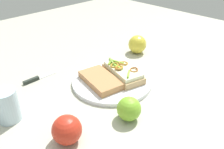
{
  "coord_description": "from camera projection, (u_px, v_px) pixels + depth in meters",
  "views": [
    {
      "loc": [
        0.49,
        0.49,
        0.45
      ],
      "look_at": [
        0.0,
        0.0,
        0.03
      ],
      "focal_mm": 36.99,
      "sensor_mm": 36.0,
      "label": 1
    }
  ],
  "objects": [
    {
      "name": "bread_slice_side",
      "position": [
        101.0,
        80.0,
        0.79
      ],
      "size": [
        0.12,
        0.18,
        0.02
      ],
      "primitive_type": "cube",
      "rotation": [
        0.0,
        0.0,
        1.37
      ],
      "color": "tan",
      "rests_on": "plate"
    },
    {
      "name": "sandwich",
      "position": [
        123.0,
        72.0,
        0.83
      ],
      "size": [
        0.13,
        0.19,
        0.05
      ],
      "rotation": [
        0.0,
        0.0,
        1.3
      ],
      "color": "tan",
      "rests_on": "plate"
    },
    {
      "name": "apple_1",
      "position": [
        67.0,
        130.0,
        0.57
      ],
      "size": [
        0.11,
        0.11,
        0.08
      ],
      "primitive_type": "sphere",
      "rotation": [
        0.0,
        0.0,
        2.37
      ],
      "color": "red",
      "rests_on": "ground_plane"
    },
    {
      "name": "ground_plane",
      "position": [
        112.0,
        83.0,
        0.83
      ],
      "size": [
        2.0,
        2.0,
        0.0
      ],
      "primitive_type": "plane",
      "color": "#B6B5A2",
      "rests_on": "ground"
    },
    {
      "name": "plate",
      "position": [
        112.0,
        81.0,
        0.82
      ],
      "size": [
        0.28,
        0.28,
        0.01
      ],
      "primitive_type": "cylinder",
      "color": "white",
      "rests_on": "ground_plane"
    },
    {
      "name": "apple_0",
      "position": [
        137.0,
        44.0,
        1.02
      ],
      "size": [
        0.1,
        0.1,
        0.08
      ],
      "primitive_type": "sphere",
      "rotation": [
        0.0,
        0.0,
        6.03
      ],
      "color": "gold",
      "rests_on": "ground_plane"
    },
    {
      "name": "apple_2",
      "position": [
        129.0,
        109.0,
        0.65
      ],
      "size": [
        0.1,
        0.1,
        0.07
      ],
      "primitive_type": "sphere",
      "rotation": [
        0.0,
        0.0,
        3.87
      ],
      "color": "#7BB92E",
      "rests_on": "ground_plane"
    },
    {
      "name": "knife",
      "position": [
        35.0,
        79.0,
        0.84
      ],
      "size": [
        0.13,
        0.01,
        0.01
      ],
      "rotation": [
        0.0,
        0.0,
        3.12
      ],
      "color": "silver",
      "rests_on": "ground_plane"
    },
    {
      "name": "drinking_glass",
      "position": [
        7.0,
        106.0,
        0.64
      ],
      "size": [
        0.07,
        0.07,
        0.1
      ],
      "primitive_type": "cylinder",
      "color": "silver",
      "rests_on": "ground_plane"
    }
  ]
}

